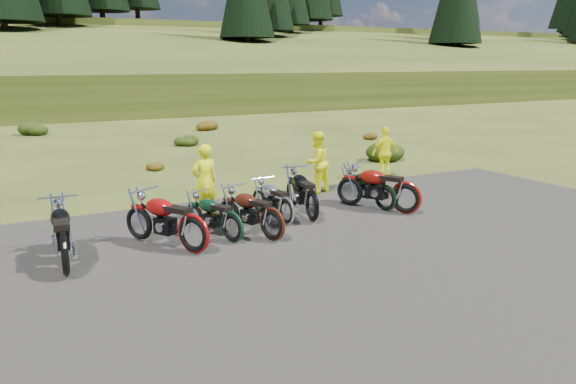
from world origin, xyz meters
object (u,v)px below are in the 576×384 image
motorcycle_3 (287,226)px  person_middle (205,183)px  motorcycle_0 (67,277)px  motorcycle_7 (385,212)px

motorcycle_3 → person_middle: size_ratio=1.02×
motorcycle_0 → motorcycle_7: (7.81, 0.93, 0.00)m
motorcycle_3 → motorcycle_7: 2.82m
motorcycle_7 → motorcycle_0: bearing=81.0°
motorcycle_0 → person_middle: (3.48, 2.37, 0.92)m
motorcycle_0 → motorcycle_7: size_ratio=1.19×
motorcycle_0 → motorcycle_3: 5.10m
motorcycle_0 → motorcycle_3: bearing=-74.5°
motorcycle_3 → person_middle: (-1.52, 1.34, 0.92)m
motorcycle_0 → person_middle: size_ratio=1.26×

